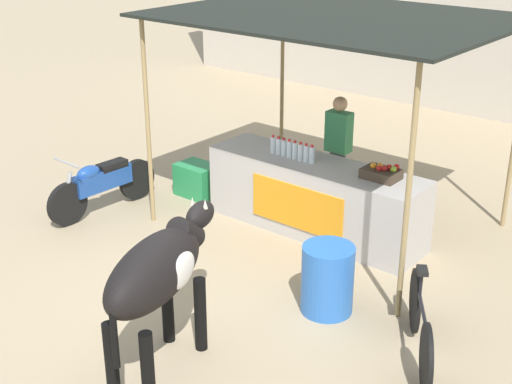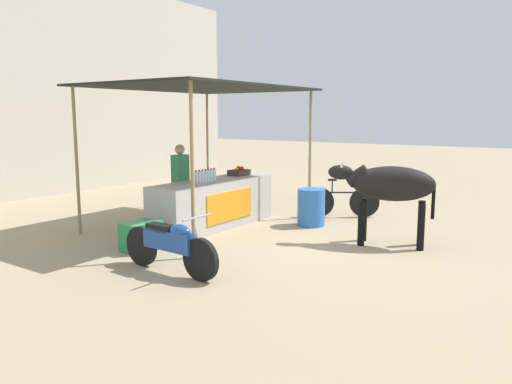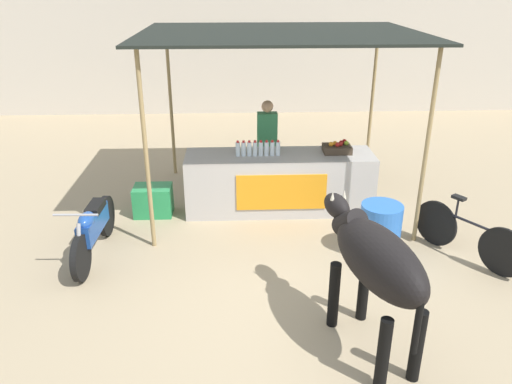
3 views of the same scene
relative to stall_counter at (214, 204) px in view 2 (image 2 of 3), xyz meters
name	(u,v)px [view 2 (image 2 of 3)]	position (x,y,z in m)	size (l,w,h in m)	color
ground_plane	(310,243)	(0.00, -2.20, -0.48)	(60.00, 60.00, 0.00)	tan
building_wall_far	(21,82)	(0.00, 6.61, 2.62)	(16.00, 0.50, 6.20)	beige
stall_counter	(214,204)	(0.00, 0.00, 0.00)	(3.00, 0.82, 0.96)	#B2ADA8
stall_awning	(201,93)	(0.00, 0.30, 2.20)	(4.20, 3.20, 2.80)	black
water_bottle_row	(204,176)	(-0.35, -0.05, 0.59)	(0.70, 0.07, 0.25)	silver
fruit_crate	(239,172)	(0.93, 0.06, 0.55)	(0.44, 0.32, 0.18)	#3F3326
vendor_behind_counter	(181,184)	(-0.15, 0.75, 0.37)	(0.34, 0.22, 1.65)	#383842
cooler_box	(141,236)	(-2.04, -0.10, -0.24)	(0.60, 0.44, 0.48)	#268C4C
water_barrel	(311,207)	(1.24, -1.53, -0.10)	(0.56, 0.56, 0.76)	blue
cow	(389,186)	(0.64, -3.36, 0.55)	(0.89, 1.85, 1.44)	black
motorcycle_parked	(170,244)	(-2.65, -1.38, -0.05)	(0.55, 1.80, 0.90)	black
bicycle_leaning	(342,201)	(2.40, -1.67, -0.13)	(0.95, 1.41, 0.85)	black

